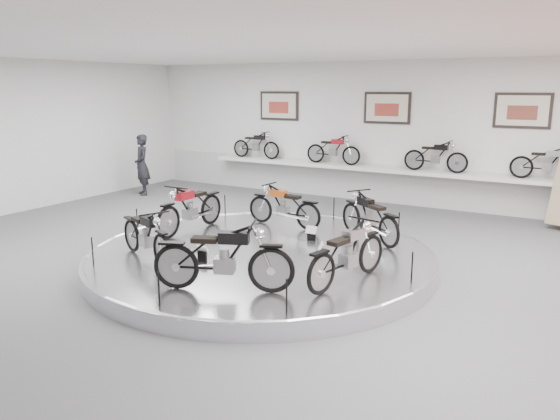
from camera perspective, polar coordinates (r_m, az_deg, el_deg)
The scene contains 21 objects.
floor at distance 10.03m, azimuth -2.96°, elevation -6.32°, with size 16.00×16.00×0.00m, color #545457.
ceiling at distance 9.51m, azimuth -3.24°, elevation 17.10°, with size 16.00×16.00×0.00m, color white.
wall_back at distance 15.86m, azimuth 11.06°, elevation 7.90°, with size 16.00×16.00×0.00m, color silver.
dado_band at distance 16.02m, azimuth 10.81°, elevation 2.72°, with size 15.68×0.04×1.10m, color #BCBCBA.
display_platform at distance 10.23m, azimuth -2.04°, elevation -5.05°, with size 6.40×6.40×0.30m, color silver.
platform_rim at distance 10.19m, azimuth -2.05°, elevation -4.41°, with size 6.40×6.40×0.10m, color #B2B2BA.
shelf at distance 15.69m, azimuth 10.54°, elevation 4.19°, with size 11.00×0.55×0.10m, color silver.
poster_left at distance 17.26m, azimuth -0.10°, elevation 10.83°, with size 1.35×0.06×0.88m, color beige.
poster_center at distance 15.78m, azimuth 11.12°, elevation 10.42°, with size 1.35×0.06×0.88m, color beige.
poster_right at distance 14.99m, azimuth 24.00°, elevation 9.47°, with size 1.35×0.06×0.88m, color beige.
shelf_bike_a at distance 17.49m, azimuth -2.53°, elevation 6.63°, with size 1.22×0.42×0.73m, color black, non-canonical shape.
shelf_bike_b at distance 16.20m, azimuth 5.58°, elevation 6.09°, with size 1.22×0.42×0.73m, color maroon, non-canonical shape.
shelf_bike_c at distance 15.20m, azimuth 15.94°, elevation 5.23°, with size 1.22×0.42×0.73m, color black, non-canonical shape.
shelf_bike_d at distance 14.78m, azimuth 26.13°, elevation 4.21°, with size 1.22×0.42×0.73m, color #ACADB1, non-canonical shape.
bike_a at distance 10.91m, azimuth 9.34°, elevation -0.67°, with size 1.62×0.57×0.95m, color black, non-canonical shape.
bike_b at distance 11.81m, azimuth 0.40°, elevation 0.45°, with size 1.56×0.55×0.92m, color #B34E17, non-canonical shape.
bike_c at distance 11.55m, azimuth -9.35°, elevation 0.26°, with size 1.74×0.61×1.02m, color maroon, non-canonical shape.
bike_d at distance 9.80m, azimuth -13.85°, elevation -2.49°, with size 1.58×0.56×0.93m, color black, non-canonical shape.
bike_e at distance 8.10m, azimuth -5.98°, elevation -4.88°, with size 1.81×0.64×1.06m, color black, non-canonical shape.
bike_f at distance 8.45m, azimuth 7.08°, elevation -4.49°, with size 1.64×0.58×0.97m, color #ACADB1, non-canonical shape.
visitor at distance 17.35m, azimuth -14.23°, elevation 4.59°, with size 0.68×0.45×1.86m, color black.
Camera 1 is at (5.22, -7.92, 3.27)m, focal length 35.00 mm.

